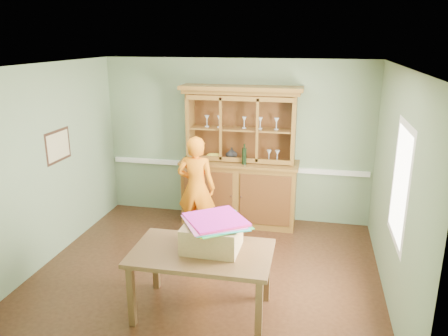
% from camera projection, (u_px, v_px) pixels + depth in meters
% --- Properties ---
extents(floor, '(4.50, 4.50, 0.00)m').
position_uv_depth(floor, '(208.00, 271.00, 5.86)').
color(floor, '#492A17').
rests_on(floor, ground).
extents(ceiling, '(4.50, 4.50, 0.00)m').
position_uv_depth(ceiling, '(205.00, 66.00, 5.08)').
color(ceiling, white).
rests_on(ceiling, wall_back).
extents(wall_back, '(4.50, 0.00, 4.50)m').
position_uv_depth(wall_back, '(236.00, 140.00, 7.34)').
color(wall_back, gray).
rests_on(wall_back, floor).
extents(wall_left, '(0.00, 4.00, 4.00)m').
position_uv_depth(wall_left, '(46.00, 165.00, 5.93)').
color(wall_left, gray).
rests_on(wall_left, floor).
extents(wall_right, '(0.00, 4.00, 4.00)m').
position_uv_depth(wall_right, '(396.00, 189.00, 5.02)').
color(wall_right, gray).
rests_on(wall_right, floor).
extents(wall_front, '(4.50, 0.00, 4.50)m').
position_uv_depth(wall_front, '(147.00, 248.00, 3.60)').
color(wall_front, gray).
rests_on(wall_front, floor).
extents(chair_rail, '(4.41, 0.05, 0.08)m').
position_uv_depth(chair_rail, '(235.00, 166.00, 7.45)').
color(chair_rail, white).
rests_on(chair_rail, wall_back).
extents(framed_map, '(0.03, 0.60, 0.46)m').
position_uv_depth(framed_map, '(58.00, 146.00, 6.15)').
color(framed_map, '#372016').
rests_on(framed_map, wall_left).
extents(window_panel, '(0.03, 0.96, 1.36)m').
position_uv_depth(window_panel, '(400.00, 184.00, 4.70)').
color(window_panel, white).
rests_on(window_panel, wall_right).
extents(china_hutch, '(1.94, 0.64, 2.29)m').
position_uv_depth(china_hutch, '(240.00, 177.00, 7.24)').
color(china_hutch, brown).
rests_on(china_hutch, floor).
extents(dining_table, '(1.55, 0.94, 0.77)m').
position_uv_depth(dining_table, '(202.00, 258.00, 4.81)').
color(dining_table, brown).
rests_on(dining_table, floor).
extents(cardboard_box, '(0.62, 0.50, 0.29)m').
position_uv_depth(cardboard_box, '(212.00, 237.00, 4.80)').
color(cardboard_box, tan).
rests_on(cardboard_box, dining_table).
extents(kite_stack, '(0.81, 0.81, 0.05)m').
position_uv_depth(kite_stack, '(216.00, 222.00, 4.78)').
color(kite_stack, yellow).
rests_on(kite_stack, cardboard_box).
extents(person, '(0.60, 0.40, 1.62)m').
position_uv_depth(person, '(196.00, 188.00, 6.67)').
color(person, orange).
rests_on(person, floor).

